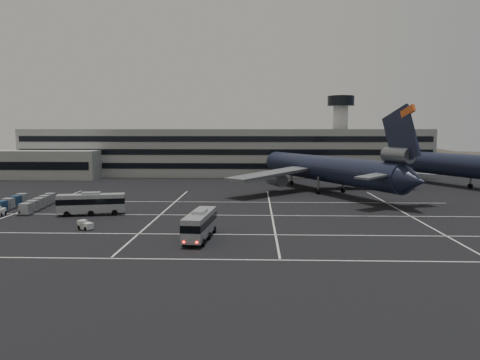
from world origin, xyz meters
The scene contains 10 objects.
ground centered at (0.00, 0.00, 0.00)m, with size 260.00×260.00×0.00m, color black.
lane_markings centered at (0.95, 0.72, 0.01)m, with size 90.00×55.62×0.01m.
terminal centered at (-2.95, 71.14, 6.93)m, with size 125.00×26.00×24.00m.
hills centered at (17.99, 170.00, -12.07)m, with size 352.00×180.00×44.00m.
trijet_main centered at (24.98, 32.41, 5.25)m, with size 43.37×54.41×18.08m.
trijet_far centered at (60.37, 40.51, 5.43)m, with size 30.37×54.87×18.08m.
bus_near centered at (2.44, -12.73, 2.01)m, with size 3.40×10.61×3.68m.
bus_far centered at (-17.01, 3.49, 2.03)m, with size 10.80×4.67×3.72m.
tug_b centered at (-13.87, -7.58, 0.60)m, with size 2.43×2.27×1.35m.
uld_cluster centered at (-30.92, 8.99, 0.92)m, with size 8.64×15.18×1.89m.
Camera 1 is at (9.44, -69.92, 13.48)m, focal length 35.00 mm.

